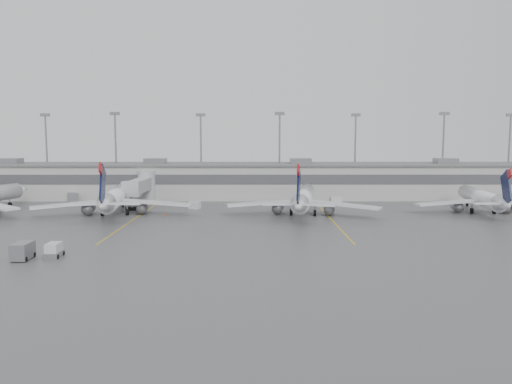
{
  "coord_description": "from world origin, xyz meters",
  "views": [
    {
      "loc": [
        3.94,
        -62.09,
        14.44
      ],
      "look_at": [
        4.16,
        24.0,
        5.0
      ],
      "focal_mm": 35.0,
      "sensor_mm": 36.0,
      "label": 1
    }
  ],
  "objects_px": {
    "jet_mid_left": "(115,197)",
    "jet_mid_right": "(303,198)",
    "baggage_tug": "(54,252)",
    "jet_far_right": "(483,198)"
  },
  "relations": [
    {
      "from": "jet_mid_left",
      "to": "jet_mid_right",
      "type": "relative_size",
      "value": 1.03
    },
    {
      "from": "jet_mid_right",
      "to": "baggage_tug",
      "type": "xyz_separation_m",
      "value": [
        -33.39,
        -32.78,
        -2.52
      ]
    },
    {
      "from": "jet_far_right",
      "to": "baggage_tug",
      "type": "xyz_separation_m",
      "value": [
        -67.85,
        -34.93,
        -2.26
      ]
    },
    {
      "from": "jet_mid_right",
      "to": "baggage_tug",
      "type": "relative_size",
      "value": 11.52
    },
    {
      "from": "jet_mid_right",
      "to": "baggage_tug",
      "type": "height_order",
      "value": "jet_mid_right"
    },
    {
      "from": "jet_mid_right",
      "to": "jet_far_right",
      "type": "relative_size",
      "value": 1.08
    },
    {
      "from": "jet_far_right",
      "to": "jet_mid_right",
      "type": "bearing_deg",
      "value": -168.66
    },
    {
      "from": "jet_mid_left",
      "to": "jet_far_right",
      "type": "xyz_separation_m",
      "value": [
        69.62,
        1.82,
        -0.35
      ]
    },
    {
      "from": "jet_mid_left",
      "to": "baggage_tug",
      "type": "xyz_separation_m",
      "value": [
        1.77,
        -33.11,
        -2.62
      ]
    },
    {
      "from": "jet_mid_right",
      "to": "jet_far_right",
      "type": "height_order",
      "value": "jet_mid_right"
    }
  ]
}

